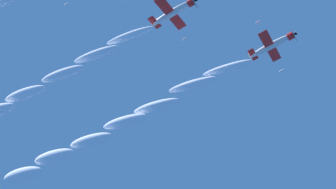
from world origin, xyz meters
The scene contains 3 objects.
airplane_lead centered at (2.03, 0.45, 60.88)m, with size 7.18×6.94×3.83m.
airplane_left_wingman centered at (-13.41, -0.10, 62.66)m, with size 7.18×6.88×4.12m.
smoke_trail_lead centered at (-20.96, 21.77, 55.88)m, with size 34.72×32.59×9.03m.
Camera 1 is at (-23.34, -33.83, 2.10)m, focal length 50.73 mm.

